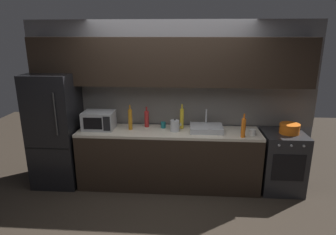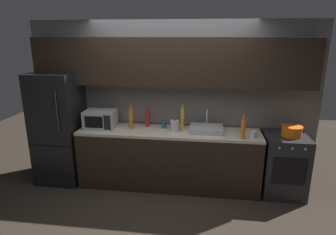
{
  "view_description": "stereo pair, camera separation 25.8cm",
  "coord_description": "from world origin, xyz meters",
  "px_view_note": "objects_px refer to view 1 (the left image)",
  "views": [
    {
      "loc": [
        0.28,
        -3.19,
        2.29
      ],
      "look_at": [
        -0.01,
        0.9,
        1.1
      ],
      "focal_mm": 30.91,
      "sensor_mm": 36.0,
      "label": 1
    },
    {
      "loc": [
        0.53,
        -3.16,
        2.29
      ],
      "look_at": [
        -0.01,
        0.9,
        1.1
      ],
      "focal_mm": 30.91,
      "sensor_mm": 36.0,
      "label": 2
    }
  ],
  "objects_px": {
    "mug_teal": "(163,125)",
    "cooking_pot": "(289,129)",
    "oven_range": "(281,162)",
    "wine_bottle_orange": "(243,128)",
    "kettle": "(175,126)",
    "wine_bottle_amber": "(130,119)",
    "microwave": "(99,120)",
    "refrigerator": "(56,130)",
    "wine_bottle_yellow": "(182,118)",
    "wine_bottle_red": "(147,119)",
    "mug_white": "(253,132)"
  },
  "relations": [
    {
      "from": "mug_teal",
      "to": "cooking_pot",
      "type": "bearing_deg",
      "value": -4.09
    },
    {
      "from": "oven_range",
      "to": "wine_bottle_orange",
      "type": "bearing_deg",
      "value": -162.21
    },
    {
      "from": "kettle",
      "to": "wine_bottle_amber",
      "type": "xyz_separation_m",
      "value": [
        -0.67,
        0.04,
        0.08
      ]
    },
    {
      "from": "wine_bottle_amber",
      "to": "microwave",
      "type": "bearing_deg",
      "value": -179.35
    },
    {
      "from": "refrigerator",
      "to": "wine_bottle_yellow",
      "type": "relative_size",
      "value": 4.63
    },
    {
      "from": "microwave",
      "to": "wine_bottle_red",
      "type": "height_order",
      "value": "wine_bottle_red"
    },
    {
      "from": "oven_range",
      "to": "mug_teal",
      "type": "xyz_separation_m",
      "value": [
        -1.79,
        0.13,
        0.5
      ]
    },
    {
      "from": "mug_white",
      "to": "wine_bottle_yellow",
      "type": "bearing_deg",
      "value": 165.93
    },
    {
      "from": "kettle",
      "to": "wine_bottle_red",
      "type": "height_order",
      "value": "wine_bottle_red"
    },
    {
      "from": "refrigerator",
      "to": "mug_white",
      "type": "height_order",
      "value": "refrigerator"
    },
    {
      "from": "wine_bottle_amber",
      "to": "mug_teal",
      "type": "height_order",
      "value": "wine_bottle_amber"
    },
    {
      "from": "wine_bottle_red",
      "to": "mug_white",
      "type": "xyz_separation_m",
      "value": [
        1.56,
        -0.29,
        -0.09
      ]
    },
    {
      "from": "mug_white",
      "to": "refrigerator",
      "type": "bearing_deg",
      "value": 177.59
    },
    {
      "from": "oven_range",
      "to": "wine_bottle_red",
      "type": "xyz_separation_m",
      "value": [
        -2.05,
        0.17,
        0.58
      ]
    },
    {
      "from": "microwave",
      "to": "cooking_pot",
      "type": "bearing_deg",
      "value": -0.37
    },
    {
      "from": "refrigerator",
      "to": "wine_bottle_red",
      "type": "bearing_deg",
      "value": 6.84
    },
    {
      "from": "oven_range",
      "to": "wine_bottle_orange",
      "type": "distance_m",
      "value": 0.89
    },
    {
      "from": "oven_range",
      "to": "cooking_pot",
      "type": "xyz_separation_m",
      "value": [
        0.06,
        0.0,
        0.52
      ]
    },
    {
      "from": "mug_white",
      "to": "oven_range",
      "type": "bearing_deg",
      "value": 14.03
    },
    {
      "from": "mug_teal",
      "to": "microwave",
      "type": "bearing_deg",
      "value": -173.3
    },
    {
      "from": "mug_white",
      "to": "cooking_pot",
      "type": "xyz_separation_m",
      "value": [
        0.55,
        0.12,
        0.03
      ]
    },
    {
      "from": "wine_bottle_red",
      "to": "oven_range",
      "type": "bearing_deg",
      "value": -4.68
    },
    {
      "from": "wine_bottle_red",
      "to": "mug_teal",
      "type": "xyz_separation_m",
      "value": [
        0.26,
        -0.03,
        -0.08
      ]
    },
    {
      "from": "wine_bottle_orange",
      "to": "mug_teal",
      "type": "bearing_deg",
      "value": 163.53
    },
    {
      "from": "refrigerator",
      "to": "mug_teal",
      "type": "distance_m",
      "value": 1.66
    },
    {
      "from": "wine_bottle_red",
      "to": "wine_bottle_yellow",
      "type": "bearing_deg",
      "value": -3.8
    },
    {
      "from": "microwave",
      "to": "wine_bottle_amber",
      "type": "relative_size",
      "value": 1.22
    },
    {
      "from": "microwave",
      "to": "refrigerator",
      "type": "bearing_deg",
      "value": -178.45
    },
    {
      "from": "wine_bottle_amber",
      "to": "refrigerator",
      "type": "bearing_deg",
      "value": -178.82
    },
    {
      "from": "refrigerator",
      "to": "cooking_pot",
      "type": "bearing_deg",
      "value": 0.0
    },
    {
      "from": "wine_bottle_red",
      "to": "mug_teal",
      "type": "height_order",
      "value": "wine_bottle_red"
    },
    {
      "from": "oven_range",
      "to": "wine_bottle_red",
      "type": "bearing_deg",
      "value": 175.32
    },
    {
      "from": "mug_white",
      "to": "mug_teal",
      "type": "relative_size",
      "value": 0.96
    },
    {
      "from": "refrigerator",
      "to": "wine_bottle_amber",
      "type": "distance_m",
      "value": 1.18
    },
    {
      "from": "wine_bottle_amber",
      "to": "cooking_pot",
      "type": "xyz_separation_m",
      "value": [
        2.34,
        -0.02,
        -0.09
      ]
    },
    {
      "from": "mug_teal",
      "to": "cooking_pot",
      "type": "distance_m",
      "value": 1.85
    },
    {
      "from": "mug_teal",
      "to": "wine_bottle_amber",
      "type": "bearing_deg",
      "value": -167.51
    },
    {
      "from": "wine_bottle_amber",
      "to": "cooking_pot",
      "type": "bearing_deg",
      "value": -0.58
    },
    {
      "from": "refrigerator",
      "to": "oven_range",
      "type": "bearing_deg",
      "value": -0.02
    },
    {
      "from": "oven_range",
      "to": "microwave",
      "type": "height_order",
      "value": "microwave"
    },
    {
      "from": "wine_bottle_yellow",
      "to": "oven_range",
      "type": "bearing_deg",
      "value": -4.99
    },
    {
      "from": "oven_range",
      "to": "wine_bottle_yellow",
      "type": "distance_m",
      "value": 1.63
    },
    {
      "from": "kettle",
      "to": "wine_bottle_amber",
      "type": "relative_size",
      "value": 0.51
    },
    {
      "from": "oven_range",
      "to": "mug_white",
      "type": "bearing_deg",
      "value": -165.97
    },
    {
      "from": "wine_bottle_yellow",
      "to": "mug_teal",
      "type": "bearing_deg",
      "value": 179.58
    },
    {
      "from": "wine_bottle_amber",
      "to": "mug_teal",
      "type": "xyz_separation_m",
      "value": [
        0.49,
        0.11,
        -0.11
      ]
    },
    {
      "from": "refrigerator",
      "to": "mug_white",
      "type": "distance_m",
      "value": 2.95
    },
    {
      "from": "refrigerator",
      "to": "wine_bottle_yellow",
      "type": "xyz_separation_m",
      "value": [
        1.93,
        0.13,
        0.19
      ]
    },
    {
      "from": "kettle",
      "to": "cooking_pot",
      "type": "distance_m",
      "value": 1.66
    },
    {
      "from": "wine_bottle_orange",
      "to": "oven_range",
      "type": "bearing_deg",
      "value": 17.79
    }
  ]
}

